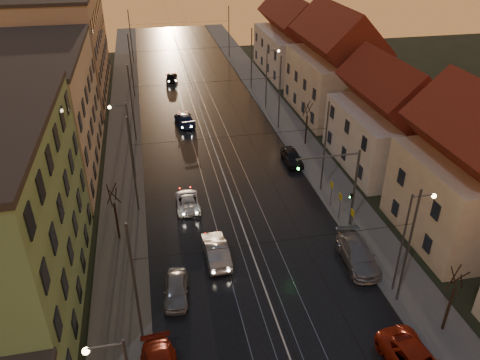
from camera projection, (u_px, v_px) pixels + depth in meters
road at (208, 131)px, 57.01m from camera, size 16.00×120.00×0.04m
sidewalk_left at (124, 138)px, 55.23m from camera, size 4.00×120.00×0.15m
sidewalk_right at (287, 124)px, 58.74m from camera, size 4.00×120.00×0.15m
tram_rail_0 at (190, 132)px, 56.61m from camera, size 0.06×120.00×0.03m
tram_rail_1 at (202, 131)px, 56.86m from camera, size 0.06×120.00×0.03m
tram_rail_2 at (214, 130)px, 57.13m from camera, size 0.06×120.00×0.03m
tram_rail_3 at (226, 129)px, 57.38m from camera, size 0.06×120.00×0.03m
apartment_left_2 at (38, 114)px, 45.86m from camera, size 10.00×20.00×12.00m
apartment_left_3 at (65, 45)px, 65.71m from camera, size 10.00×24.00×14.00m
house_right_1 at (470, 178)px, 36.08m from camera, size 8.67×10.20×10.80m
house_right_2 at (389, 123)px, 47.50m from camera, size 9.18×12.24×9.20m
house_right_3 at (335, 69)px, 59.65m from camera, size 9.18×14.28×11.50m
house_right_4 at (293, 42)px, 75.29m from camera, size 9.18×16.32×10.00m
catenary_pole_l_1 at (135, 287)px, 26.97m from camera, size 0.16×0.16×9.00m
catenary_pole_r_1 at (408, 249)px, 29.99m from camera, size 0.16×0.16×9.00m
catenary_pole_l_2 at (133, 166)px, 39.69m from camera, size 0.16×0.16×9.00m
catenary_pole_r_2 at (325, 148)px, 42.71m from camera, size 0.16×0.16×9.00m
catenary_pole_l_3 at (132, 104)px, 52.41m from camera, size 0.16×0.16×9.00m
catenary_pole_r_3 at (280, 94)px, 55.43m from camera, size 0.16×0.16×9.00m
catenary_pole_l_4 at (131, 66)px, 65.13m from camera, size 0.16×0.16×9.00m
catenary_pole_r_4 at (251, 60)px, 68.15m from camera, size 0.16×0.16×9.00m
catenary_pole_l_5 at (131, 37)px, 80.40m from camera, size 0.16×0.16×9.00m
catenary_pole_r_5 at (229, 32)px, 83.42m from camera, size 0.16×0.16×9.00m
street_lamp_1 at (408, 234)px, 30.73m from camera, size 1.75×0.32×8.00m
street_lamp_2 at (127, 134)px, 44.50m from camera, size 1.75×0.32×8.00m
street_lamp_3 at (269, 73)px, 61.26m from camera, size 1.75×0.32×8.00m
traffic_light_mast at (344, 180)px, 37.46m from camera, size 5.30×0.32×7.20m
bare_tree_0 at (116, 214)px, 37.03m from camera, size 1.09×1.09×5.11m
bare_tree_1 at (451, 302)px, 28.73m from camera, size 1.09×1.09×5.11m
bare_tree_2 at (307, 125)px, 52.51m from camera, size 1.09×1.09×5.11m
driving_car_1 at (216, 250)px, 35.76m from camera, size 1.78×4.83×1.58m
driving_car_2 at (188, 201)px, 42.18m from camera, size 2.12×4.45×1.22m
driving_car_3 at (185, 119)px, 58.41m from camera, size 2.50×5.11×1.43m
driving_car_4 at (171, 77)px, 73.35m from camera, size 2.14×4.26×1.39m
parked_left_3 at (176, 289)px, 32.25m from camera, size 2.07×4.17×1.37m
parked_right_1 at (358, 254)px, 35.35m from camera, size 2.57×5.58×1.58m
parked_right_2 at (292, 157)px, 49.45m from camera, size 1.76×4.26×1.44m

